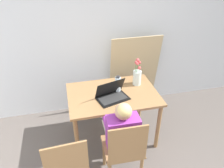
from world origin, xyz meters
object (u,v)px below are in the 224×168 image
(chair_occupied, at_px, (124,150))
(person_seated, at_px, (121,130))
(flower_vase, at_px, (137,76))
(chair_spare, at_px, (67,167))
(water_bottle, at_px, (118,84))
(laptop, at_px, (112,94))

(chair_occupied, height_order, person_seated, person_seated)
(chair_occupied, bearing_deg, flower_vase, -114.57)
(chair_occupied, distance_m, person_seated, 0.21)
(chair_spare, bearing_deg, chair_occupied, -175.67)
(chair_occupied, relative_size, water_bottle, 4.14)
(chair_occupied, height_order, flower_vase, flower_vase)
(laptop, bearing_deg, chair_spare, -147.54)
(person_seated, bearing_deg, chair_occupied, 90.00)
(flower_vase, xyz_separation_m, water_bottle, (-0.29, -0.11, -0.02))
(person_seated, xyz_separation_m, flower_vase, (0.41, 0.72, 0.20))
(laptop, bearing_deg, flower_vase, 14.25)
(chair_occupied, xyz_separation_m, flower_vase, (0.41, 0.84, 0.37))
(person_seated, distance_m, water_bottle, 0.65)
(chair_occupied, relative_size, chair_spare, 1.00)
(water_bottle, bearing_deg, flower_vase, 20.20)
(laptop, relative_size, flower_vase, 1.16)
(chair_occupied, height_order, chair_spare, same)
(chair_occupied, distance_m, laptop, 0.67)
(chair_spare, distance_m, laptop, 0.95)
(flower_vase, bearing_deg, person_seated, -119.60)
(flower_vase, bearing_deg, laptop, -149.53)
(chair_spare, distance_m, water_bottle, 1.12)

